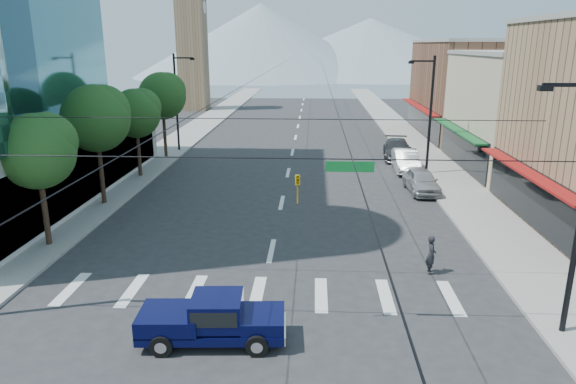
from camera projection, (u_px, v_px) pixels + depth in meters
name	position (u px, v px, depth m)	size (l,w,h in m)	color
ground	(258.00, 312.00, 19.50)	(160.00, 160.00, 0.00)	#28282B
sidewalk_left	(191.00, 133.00, 58.45)	(4.00, 120.00, 0.15)	gray
sidewalk_right	(403.00, 135.00, 57.27)	(4.00, 120.00, 0.15)	gray
shop_mid	(543.00, 114.00, 40.29)	(12.00, 14.00, 9.00)	tan
shop_far	(481.00, 90.00, 55.50)	(12.00, 18.00, 10.00)	brown
clock_tower	(192.00, 38.00, 76.85)	(4.80, 4.80, 20.40)	#8C6B4C
mountain_left	(261.00, 40.00, 161.11)	(80.00, 80.00, 22.00)	gray
mountain_right	(370.00, 47.00, 169.53)	(90.00, 90.00, 18.00)	gray
tree_near	(40.00, 149.00, 24.52)	(3.65, 3.64, 6.71)	black
tree_midnear	(98.00, 116.00, 31.07)	(4.09, 4.09, 7.52)	black
tree_midfar	(138.00, 112.00, 37.95)	(3.65, 3.64, 6.71)	black
tree_far	(164.00, 94.00, 44.50)	(4.09, 4.09, 7.52)	black
signal_rig	(259.00, 203.00, 17.25)	(21.80, 0.20, 9.00)	black
lamp_pole_nw	(178.00, 99.00, 47.44)	(2.00, 0.25, 9.00)	black
lamp_pole_ne	(429.00, 111.00, 38.71)	(2.00, 0.25, 9.00)	black
pickup_truck	(212.00, 319.00, 17.32)	(5.08, 2.17, 1.69)	#070934
pedestrian	(431.00, 255.00, 22.58)	(0.64, 0.42, 1.76)	black
parked_car_near	(421.00, 181.00, 35.06)	(1.89, 4.70, 1.60)	#9D9DA1
parked_car_mid	(405.00, 160.00, 41.01)	(1.79, 5.12, 1.69)	#BEBEBE
parked_car_far	(397.00, 149.00, 45.42)	(2.34, 5.75, 1.67)	#2F3032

